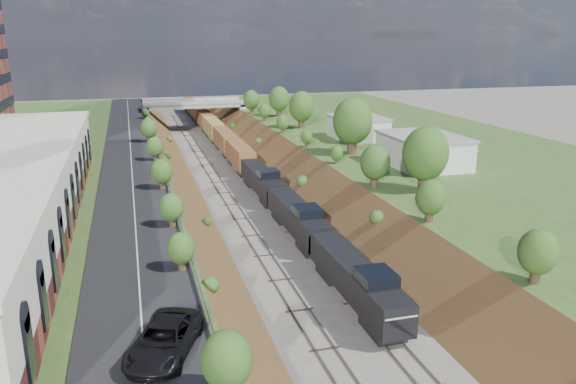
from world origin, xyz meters
TOP-DOWN VIEW (x-y plane):
  - platform_right at (33.00, 60.00)m, footprint 44.00×180.00m
  - embankment_left at (-11.00, 60.00)m, footprint 10.00×180.00m
  - embankment_right at (11.00, 60.00)m, footprint 10.00×180.00m
  - rail_left_track at (-2.60, 60.00)m, footprint 1.58×180.00m
  - rail_right_track at (2.60, 60.00)m, footprint 1.58×180.00m
  - road at (-15.50, 60.00)m, footprint 8.00×180.00m
  - guardrail at (-11.40, 59.80)m, footprint 0.10×171.00m
  - overpass at (0.00, 122.00)m, footprint 24.50×8.30m
  - white_building_near at (23.50, 52.00)m, footprint 9.00×12.00m
  - white_building_far at (23.00, 74.00)m, footprint 8.00×10.00m
  - tree_right_large at (17.00, 40.00)m, footprint 5.25×5.25m
  - tree_left_crest at (-11.80, 20.00)m, footprint 2.45×2.45m
  - freight_train at (2.60, 91.73)m, footprint 2.82×144.22m
  - suv at (-14.32, 12.73)m, footprint 5.38×7.31m

SIDE VIEW (x-z plane):
  - embankment_left at x=-11.00m, z-range -5.00..5.00m
  - embankment_right at x=11.00m, z-range -5.00..5.00m
  - rail_left_track at x=-2.60m, z-range 0.00..0.18m
  - rail_right_track at x=2.60m, z-range 0.00..0.18m
  - freight_train at x=2.60m, z-range 0.19..4.74m
  - platform_right at x=33.00m, z-range 0.00..5.00m
  - overpass at x=0.00m, z-range 1.22..8.62m
  - road at x=-15.50m, z-range 5.00..5.10m
  - guardrail at x=-11.40m, z-range 5.20..5.90m
  - suv at x=-14.32m, z-range 5.10..6.95m
  - white_building_far at x=23.00m, z-range 5.00..8.60m
  - white_building_near at x=23.50m, z-range 5.00..9.00m
  - tree_left_crest at x=-11.80m, z-range 5.26..8.82m
  - tree_right_large at x=17.00m, z-range 5.58..13.19m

